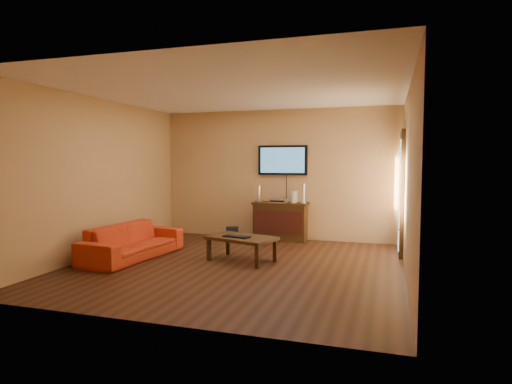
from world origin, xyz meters
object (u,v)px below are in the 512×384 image
at_px(sofa, 133,236).
at_px(game_console, 295,197).
at_px(speaker_right, 303,194).
at_px(av_receiver, 278,201).
at_px(television, 283,160).
at_px(keyboard, 237,236).
at_px(coffee_table, 242,240).
at_px(speaker_left, 259,194).
at_px(bottle, 240,236).
at_px(media_console, 280,221).
at_px(subwoofer, 232,233).

bearing_deg(sofa, game_console, -39.46).
bearing_deg(speaker_right, sofa, -136.78).
bearing_deg(av_receiver, television, 83.42).
bearing_deg(keyboard, coffee_table, 52.12).
relative_size(speaker_left, speaker_right, 0.88).
bearing_deg(game_console, speaker_left, -168.06).
relative_size(television, bottle, 5.30).
bearing_deg(av_receiver, bottle, -158.51).
bearing_deg(media_console, av_receiver, -124.08).
relative_size(television, speaker_right, 2.64).
bearing_deg(television, speaker_right, -19.42).
bearing_deg(keyboard, speaker_right, 71.43).
distance_m(media_console, sofa, 3.03).
bearing_deg(keyboard, subwoofer, 112.53).
height_order(media_console, keyboard, media_console).
xyz_separation_m(television, bottle, (-0.77, -0.50, -1.56)).
bearing_deg(game_console, sofa, -121.84).
height_order(speaker_right, av_receiver, speaker_right).
xyz_separation_m(speaker_right, bottle, (-1.24, -0.33, -0.87)).
relative_size(media_console, game_console, 4.66).
distance_m(television, av_receiver, 0.86).
distance_m(media_console, av_receiver, 0.43).
relative_size(av_receiver, subwoofer, 1.37).
relative_size(av_receiver, game_console, 1.42).
distance_m(sofa, keyboard, 1.78).
bearing_deg(speaker_right, coffee_table, -107.67).
bearing_deg(television, bottle, -147.12).
bearing_deg(media_console, keyboard, -96.06).
height_order(speaker_right, subwoofer, speaker_right).
xyz_separation_m(game_console, subwoofer, (-1.28, -0.22, -0.78)).
bearing_deg(subwoofer, media_console, -9.73).
bearing_deg(game_console, media_console, -161.08).
xyz_separation_m(television, av_receiver, (-0.03, -0.22, -0.83)).
height_order(coffee_table, sofa, sofa).
distance_m(sofa, speaker_right, 3.42).
bearing_deg(speaker_right, subwoofer, -172.47).
relative_size(media_console, sofa, 0.58).
xyz_separation_m(media_console, bottle, (-0.77, -0.32, -0.30)).
distance_m(subwoofer, keyboard, 2.04).
xyz_separation_m(sofa, bottle, (1.21, 1.98, -0.29)).
bearing_deg(bottle, television, 32.88).
bearing_deg(speaker_right, speaker_left, 178.26).
bearing_deg(sofa, speaker_left, -28.03).
bearing_deg(coffee_table, bottle, 110.36).
bearing_deg(bottle, speaker_right, 14.87).
distance_m(media_console, speaker_right, 0.74).
relative_size(speaker_right, subwoofer, 1.57).
bearing_deg(coffee_table, speaker_right, 72.33).
bearing_deg(av_receiver, speaker_right, 7.32).
xyz_separation_m(speaker_left, keyboard, (0.26, -2.08, -0.53)).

